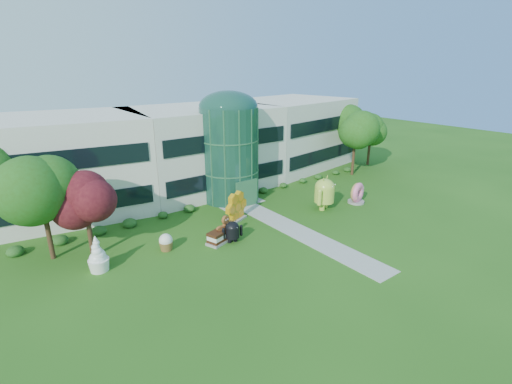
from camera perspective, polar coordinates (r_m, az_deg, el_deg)
ground at (r=32.03m, az=8.06°, el=-6.83°), size 140.00×140.00×0.00m
building at (r=44.32m, az=-8.37°, el=6.82°), size 46.00×15.00×9.30m
atrium at (r=39.23m, az=-4.09°, el=5.76°), size 6.00×6.00×9.80m
walkway at (r=33.31m, az=5.63°, el=-5.64°), size 2.40×20.00×0.04m
tree_red at (r=30.08m, az=-24.46°, el=-3.95°), size 4.00×4.00×6.00m
trees_backdrop at (r=40.22m, az=-4.85°, el=5.05°), size 52.00×8.00×8.40m
android_green at (r=37.71m, az=10.50°, el=0.10°), size 3.85×3.27×3.69m
android_black at (r=30.45m, az=-3.66°, el=-5.91°), size 2.08×1.63×2.10m
donut at (r=40.29m, az=15.24°, el=-0.10°), size 2.34×1.49×2.25m
gingerbread at (r=31.05m, az=-4.67°, el=-5.41°), size 2.44×1.50×2.11m
ice_cream_sandwich at (r=30.75m, az=-5.59°, el=-6.78°), size 2.60×1.87×1.05m
honeycomb at (r=34.60m, az=-3.05°, el=-2.41°), size 3.34×2.27×2.48m
froyo at (r=28.52m, az=-23.20°, el=-8.72°), size 1.84×1.84×2.67m
cupcake at (r=30.16m, az=-13.70°, el=-7.48°), size 1.42×1.42×1.37m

